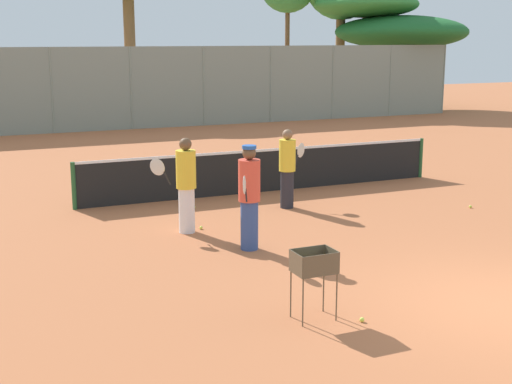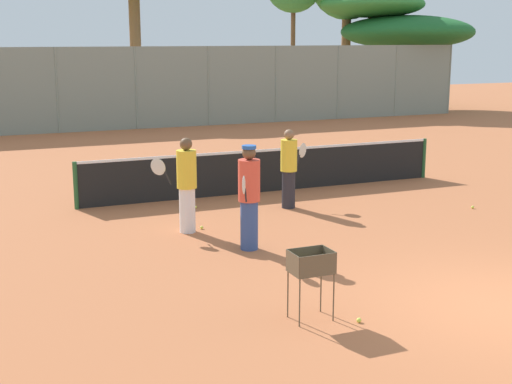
# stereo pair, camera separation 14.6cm
# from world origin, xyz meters

# --- Properties ---
(ground_plane) EXTENTS (80.00, 80.00, 0.00)m
(ground_plane) POSITION_xyz_m (0.00, 0.00, 0.00)
(ground_plane) COLOR #B7663D
(tennis_net) EXTENTS (9.42, 0.10, 1.07)m
(tennis_net) POSITION_xyz_m (0.00, 8.44, 0.56)
(tennis_net) COLOR #26592D
(tennis_net) RESTS_ON ground_plane
(back_fence) EXTENTS (31.83, 0.08, 3.38)m
(back_fence) POSITION_xyz_m (-0.00, 21.84, 1.69)
(back_fence) COLOR gray
(back_fence) RESTS_ON ground_plane
(tree_0) EXTENTS (6.86, 6.86, 4.87)m
(tree_0) POSITION_xyz_m (14.97, 24.35, 3.98)
(tree_0) COLOR brown
(tree_0) RESTS_ON ground_plane
(tree_5) EXTENTS (5.41, 5.41, 6.08)m
(tree_5) POSITION_xyz_m (13.38, 25.28, 5.36)
(tree_5) COLOR brown
(tree_5) RESTS_ON ground_plane
(player_white_outfit) EXTENTS (0.87, 0.58, 1.87)m
(player_white_outfit) POSITION_xyz_m (-2.97, 5.64, 0.96)
(player_white_outfit) COLOR white
(player_white_outfit) RESTS_ON ground_plane
(player_red_cap) EXTENTS (0.84, 0.56, 1.77)m
(player_red_cap) POSITION_xyz_m (-0.25, 6.70, 0.91)
(player_red_cap) COLOR #26262D
(player_red_cap) RESTS_ON ground_plane
(player_yellow_shirt) EXTENTS (0.61, 0.85, 1.90)m
(player_yellow_shirt) POSITION_xyz_m (-2.29, 4.08, 0.98)
(player_yellow_shirt) COLOR #334C8C
(player_yellow_shirt) RESTS_ON ground_plane
(ball_cart) EXTENTS (0.56, 0.41, 0.97)m
(ball_cart) POSITION_xyz_m (-2.79, 0.74, 0.74)
(ball_cart) COLOR brown
(ball_cart) RESTS_ON ground_plane
(tennis_ball_0) EXTENTS (0.07, 0.07, 0.07)m
(tennis_ball_0) POSITION_xyz_m (-2.23, 0.37, 0.03)
(tennis_ball_0) COLOR #D1E54C
(tennis_ball_0) RESTS_ON ground_plane
(tennis_ball_1) EXTENTS (0.07, 0.07, 0.07)m
(tennis_ball_1) POSITION_xyz_m (-2.64, 5.72, 0.03)
(tennis_ball_1) COLOR #D1E54C
(tennis_ball_1) RESTS_ON ground_plane
(tennis_ball_2) EXTENTS (0.07, 0.07, 0.07)m
(tennis_ball_2) POSITION_xyz_m (-2.21, 7.44, 0.03)
(tennis_ball_2) COLOR #D1E54C
(tennis_ball_2) RESTS_ON ground_plane
(tennis_ball_3) EXTENTS (0.07, 0.07, 0.07)m
(tennis_ball_3) POSITION_xyz_m (3.51, 5.00, 0.03)
(tennis_ball_3) COLOR #D1E54C
(tennis_ball_3) RESTS_ON ground_plane
(parked_car) EXTENTS (4.20, 1.70, 1.60)m
(parked_car) POSITION_xyz_m (5.63, 24.07, 0.66)
(parked_car) COLOR #3F4C8C
(parked_car) RESTS_ON ground_plane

